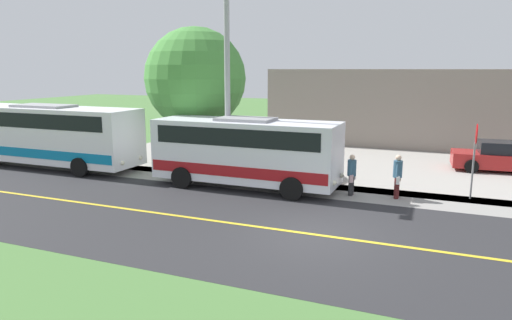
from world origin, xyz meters
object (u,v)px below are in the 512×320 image
Objects in this scene: commercial_building at (459,106)px; pedestrian_with_bags at (398,175)px; shuttle_bus_front at (246,149)px; tree_curbside at (196,79)px; pedestrian_waiting at (352,174)px; stop_sign at (475,148)px; parked_car_near at (502,157)px; street_light_pole at (226,79)px; transit_bus_rear at (46,133)px.

pedestrian_with_bags is at bearing -8.12° from commercial_building.
tree_curbside reaches higher than shuttle_bus_front.
tree_curbside is (-2.51, -8.29, 3.54)m from pedestrian_waiting.
commercial_building is (-16.91, 8.35, 0.82)m from shuttle_bus_front.
parked_car_near is at bearing 165.28° from stop_sign.
shuttle_bus_front is 2.72× the size of stop_sign.
street_light_pole is at bearing -89.89° from pedestrian_waiting.
commercial_building is at bearing 171.88° from pedestrian_with_bags.
transit_bus_rear is 19.71m from stop_sign.
stop_sign is 0.64× the size of parked_car_near.
shuttle_bus_front is 4.64× the size of pedestrian_with_bags.
transit_bus_rear is at bearing -90.19° from shuttle_bus_front.
pedestrian_waiting reaches higher than parked_car_near.
commercial_building reaches higher than pedestrian_with_bags.
tree_curbside reaches higher than pedestrian_waiting.
transit_bus_rear is 3.60× the size of stop_sign.
stop_sign reaches higher than pedestrian_with_bags.
pedestrian_waiting is 4.64m from stop_sign.
shuttle_bus_front reaches higher than parked_car_near.
pedestrian_waiting is 0.36× the size of parked_car_near.
stop_sign is at bearing -14.72° from parked_car_near.
parked_car_near is (-7.49, 21.20, -1.03)m from transit_bus_rear.
commercial_building is at bearing 153.72° from shuttle_bus_front.
street_light_pole is (-0.35, 9.91, 2.73)m from transit_bus_rear.
commercial_building is (-16.29, 2.32, 1.53)m from pedestrian_with_bags.
tree_curbside is at bearing 112.27° from transit_bus_rear.
shuttle_bus_front is 12.72m from parked_car_near.
shuttle_bus_front is at bearing -79.48° from stop_sign.
parked_car_near is 0.65× the size of tree_curbside.
pedestrian_with_bags is 3.01m from stop_sign.
tree_curbside is (4.61, -14.18, 3.72)m from parked_car_near.
pedestrian_with_bags is at bearing 91.91° from street_light_pole.
commercial_building reaches higher than pedestrian_waiting.
pedestrian_waiting is at bearing -74.40° from stop_sign.
parked_car_near is (-7.12, 5.89, -0.18)m from pedestrian_waiting.
tree_curbside is at bearing -106.86° from pedestrian_waiting.
shuttle_bus_front is at bearing 53.70° from tree_curbside.
tree_curbside reaches higher than commercial_building.
tree_curbside reaches higher than transit_bus_rear.
pedestrian_with_bags is 0.24× the size of tree_curbside.
tree_curbside is (-2.29, -9.99, 3.50)m from pedestrian_with_bags.
pedestrian_waiting is at bearing -13.69° from commercial_building.
tree_curbside is (-2.87, 7.02, 2.69)m from transit_bus_rear.
commercial_building is (-9.39, -1.87, 1.74)m from parked_car_near.
stop_sign is (-0.99, 2.64, 1.06)m from pedestrian_with_bags.
shuttle_bus_front is at bearing -53.65° from parked_car_near.
commercial_building reaches higher than parked_car_near.
commercial_building is (-16.52, 9.42, -2.02)m from street_light_pole.
commercial_building is at bearing 138.68° from tree_curbside.
pedestrian_with_bags is at bearing 97.58° from pedestrian_waiting.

